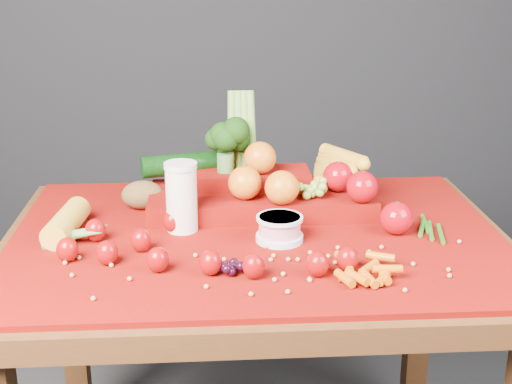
{
  "coord_description": "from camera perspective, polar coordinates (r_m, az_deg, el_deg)",
  "views": [
    {
      "loc": [
        -0.1,
        -1.43,
        1.34
      ],
      "look_at": [
        0.0,
        0.02,
        0.85
      ],
      "focal_mm": 50.0,
      "sensor_mm": 36.0,
      "label": 1
    }
  ],
  "objects": [
    {
      "name": "table",
      "position": [
        1.58,
        0.05,
        -6.92
      ],
      "size": [
        1.1,
        0.8,
        0.75
      ],
      "color": "#391F0D",
      "rests_on": "ground"
    },
    {
      "name": "corn_ear",
      "position": [
        1.54,
        -14.46,
        -3.02
      ],
      "size": [
        0.2,
        0.24,
        0.06
      ],
      "rotation": [
        0.0,
        0.0,
        1.45
      ],
      "color": "gold",
      "rests_on": "red_cloth"
    },
    {
      "name": "soybean_scatter",
      "position": [
        1.36,
        0.61,
        -6.33
      ],
      "size": [
        0.84,
        0.24,
        0.01
      ],
      "primitive_type": null,
      "color": "tan",
      "rests_on": "red_cloth"
    },
    {
      "name": "produce_mound",
      "position": [
        1.67,
        1.01,
        0.61
      ],
      "size": [
        0.6,
        0.36,
        0.27
      ],
      "color": "#720304",
      "rests_on": "red_cloth"
    },
    {
      "name": "potato",
      "position": [
        1.7,
        -9.06,
        -0.23
      ],
      "size": [
        0.1,
        0.07,
        0.07
      ],
      "primitive_type": "ellipsoid",
      "color": "#523D20",
      "rests_on": "red_cloth"
    },
    {
      "name": "dark_grape_cluster",
      "position": [
        1.36,
        -1.68,
        -5.95
      ],
      "size": [
        0.06,
        0.05,
        0.03
      ],
      "primitive_type": null,
      "color": "black",
      "rests_on": "red_cloth"
    },
    {
      "name": "baby_carrot_pile",
      "position": [
        1.37,
        8.84,
        -5.81
      ],
      "size": [
        0.17,
        0.18,
        0.03
      ],
      "primitive_type": null,
      "color": "#C45706",
      "rests_on": "red_cloth"
    },
    {
      "name": "strawberry_scatter",
      "position": [
        1.4,
        -5.72,
        -4.53
      ],
      "size": [
        0.58,
        0.28,
        0.05
      ],
      "color": "maroon",
      "rests_on": "red_cloth"
    },
    {
      "name": "green_bean_pile",
      "position": [
        1.6,
        13.85,
        -2.87
      ],
      "size": [
        0.14,
        0.12,
        0.01
      ],
      "primitive_type": null,
      "color": "#236216",
      "rests_on": "red_cloth"
    },
    {
      "name": "red_cloth",
      "position": [
        1.54,
        0.05,
        -3.54
      ],
      "size": [
        1.05,
        0.75,
        0.01
      ],
      "primitive_type": "cube",
      "color": "#720304",
      "rests_on": "table"
    },
    {
      "name": "milk_glass",
      "position": [
        1.54,
        -5.99,
        -0.2
      ],
      "size": [
        0.07,
        0.07,
        0.15
      ],
      "rotation": [
        0.0,
        0.0,
        -0.34
      ],
      "color": "silver",
      "rests_on": "red_cloth"
    },
    {
      "name": "yogurt_bowl",
      "position": [
        1.49,
        1.9,
        -2.88
      ],
      "size": [
        0.1,
        0.1,
        0.05
      ],
      "rotation": [
        0.0,
        0.0,
        -0.16
      ],
      "color": "silver",
      "rests_on": "red_cloth"
    }
  ]
}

